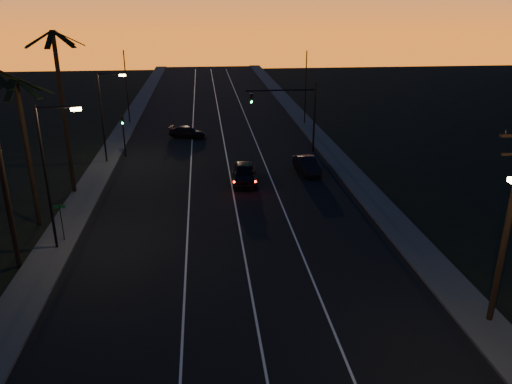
{
  "coord_description": "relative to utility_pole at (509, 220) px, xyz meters",
  "views": [
    {
      "loc": [
        -1.67,
        -8.85,
        14.31
      ],
      "look_at": [
        1.57,
        21.42,
        2.77
      ],
      "focal_mm": 35.0,
      "sensor_mm": 36.0,
      "label": 1
    }
  ],
  "objects": [
    {
      "name": "palm_mid",
      "position": [
        -24.8,
        14.0,
        0.94
      ],
      "size": [
        4.25,
        4.16,
        10.03
      ],
      "color": "black",
      "rests_on": "ground"
    },
    {
      "name": "lead_car",
      "position": [
        -10.01,
        21.03,
        -4.46
      ],
      "size": [
        2.31,
        5.63,
        1.69
      ],
      "color": "black",
      "rests_on": "road"
    },
    {
      "name": "utility_pole",
      "position": [
        0.0,
        0.0,
        0.0
      ],
      "size": [
        2.2,
        0.28,
        10.0
      ],
      "color": "black",
      "rests_on": "ground"
    },
    {
      "name": "road",
      "position": [
        -11.6,
        20.0,
        -5.31
      ],
      "size": [
        20.0,
        170.0,
        0.01
      ],
      "primitive_type": "cube",
      "color": "black",
      "rests_on": "ground"
    },
    {
      "name": "far_pole_left",
      "position": [
        -22.6,
        45.0,
        -0.82
      ],
      "size": [
        0.14,
        0.14,
        9.0
      ],
      "primitive_type": "cylinder",
      "color": "black",
      "rests_on": "ground"
    },
    {
      "name": "streetlight_left_far",
      "position": [
        -22.29,
        28.0,
        -0.25
      ],
      "size": [
        2.55,
        0.26,
        8.5
      ],
      "color": "black",
      "rests_on": "ground"
    },
    {
      "name": "street_sign",
      "position": [
        -22.4,
        11.0,
        -3.66
      ],
      "size": [
        0.7,
        0.06,
        2.6
      ],
      "color": "black",
      "rests_on": "ground"
    },
    {
      "name": "signal_mast",
      "position": [
        -4.46,
        29.99,
        -0.53
      ],
      "size": [
        7.1,
        0.41,
        7.0
      ],
      "color": "black",
      "rests_on": "ground"
    },
    {
      "name": "palm_far",
      "position": [
        -23.8,
        20.0,
        2.3
      ],
      "size": [
        4.25,
        4.16,
        12.53
      ],
      "color": "black",
      "rests_on": "ground"
    },
    {
      "name": "streetlight_left_near",
      "position": [
        -22.3,
        10.0,
        0.01
      ],
      "size": [
        2.55,
        0.26,
        9.0
      ],
      "color": "black",
      "rests_on": "ground"
    },
    {
      "name": "lane_stripe_right",
      "position": [
        -7.6,
        20.0,
        -5.3
      ],
      "size": [
        0.12,
        160.0,
        0.01
      ],
      "primitive_type": "cube",
      "color": "silver",
      "rests_on": "road"
    },
    {
      "name": "lane_stripe_mid",
      "position": [
        -11.1,
        20.0,
        -5.3
      ],
      "size": [
        0.12,
        160.0,
        0.01
      ],
      "primitive_type": "cube",
      "color": "silver",
      "rests_on": "road"
    },
    {
      "name": "right_car",
      "position": [
        -4.18,
        23.01,
        -4.59
      ],
      "size": [
        1.95,
        4.48,
        1.43
      ],
      "color": "black",
      "rests_on": "road"
    },
    {
      "name": "lane_stripe_left",
      "position": [
        -14.6,
        20.0,
        -5.3
      ],
      "size": [
        0.12,
        160.0,
        0.01
      ],
      "primitive_type": "cube",
      "color": "silver",
      "rests_on": "road"
    },
    {
      "name": "sidewalk_left",
      "position": [
        -22.8,
        20.0,
        -5.24
      ],
      "size": [
        2.4,
        170.0,
        0.16
      ],
      "primitive_type": "cube",
      "color": "#383836",
      "rests_on": "ground"
    },
    {
      "name": "signal_post",
      "position": [
        -21.1,
        29.98,
        -2.42
      ],
      "size": [
        0.28,
        0.37,
        4.2
      ],
      "color": "black",
      "rests_on": "ground"
    },
    {
      "name": "cross_car",
      "position": [
        -15.11,
        36.88,
        -4.69
      ],
      "size": [
        4.59,
        3.26,
        1.23
      ],
      "color": "black",
      "rests_on": "road"
    },
    {
      "name": "sidewalk_right",
      "position": [
        -0.4,
        20.0,
        -5.24
      ],
      "size": [
        2.4,
        170.0,
        0.16
      ],
      "primitive_type": "cube",
      "color": "#383836",
      "rests_on": "ground"
    },
    {
      "name": "far_pole_right",
      "position": [
        -0.6,
        42.0,
        -0.82
      ],
      "size": [
        0.14,
        0.14,
        9.0
      ],
      "primitive_type": "cylinder",
      "color": "black",
      "rests_on": "ground"
    }
  ]
}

